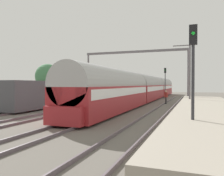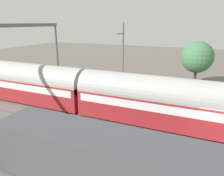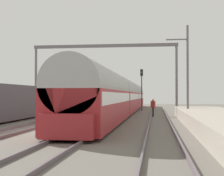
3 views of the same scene
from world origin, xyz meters
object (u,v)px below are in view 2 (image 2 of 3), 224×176
at_px(person_crossing, 84,87).
at_px(catenary_gantry, 0,46).
at_px(passenger_train, 19,81).
at_px(freight_car, 114,163).

height_order(person_crossing, catenary_gantry, catenary_gantry).
bearing_deg(passenger_train, person_crossing, -59.56).
relative_size(passenger_train, person_crossing, 28.44).
xyz_separation_m(person_crossing, catenary_gantry, (-5.56, 5.43, 4.88)).
bearing_deg(freight_car, passenger_train, 60.90).
bearing_deg(catenary_gantry, person_crossing, -44.34).
height_order(passenger_train, catenary_gantry, catenary_gantry).
bearing_deg(catenary_gantry, freight_car, -113.47).
distance_m(freight_car, person_crossing, 14.52).
xyz_separation_m(passenger_train, catenary_gantry, (-2.04, -0.56, 3.94)).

